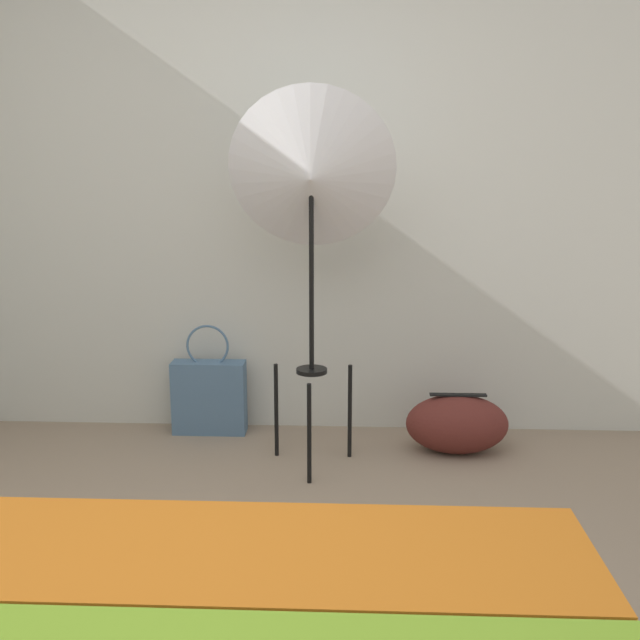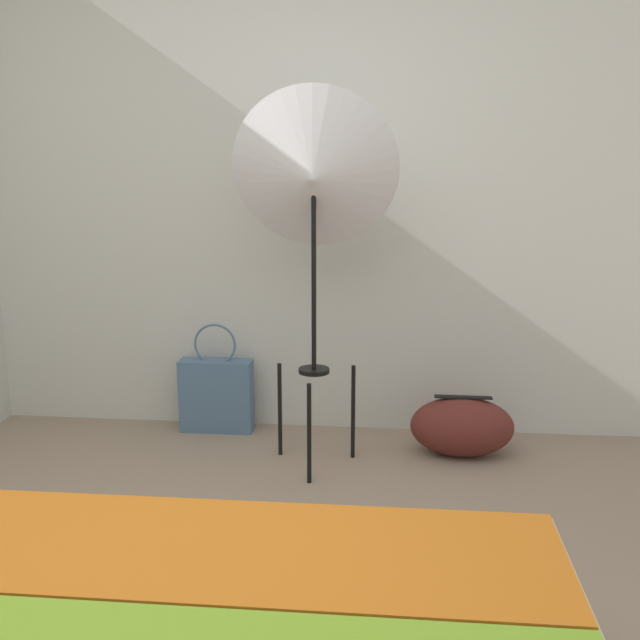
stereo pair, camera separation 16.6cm
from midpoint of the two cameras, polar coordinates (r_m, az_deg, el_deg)
name	(u,v)px [view 1 (the left image)]	position (r m, az deg, el deg)	size (l,w,h in m)	color
wall_back	(244,181)	(3.89, -7.02, 10.46)	(8.00, 0.05, 2.60)	beige
photo_umbrella	(311,177)	(3.31, -2.14, 10.80)	(0.75, 0.40, 1.72)	black
tote_bag	(209,396)	(3.98, -9.64, -5.72)	(0.38, 0.12, 0.58)	slate
duffel_bag	(457,424)	(3.73, 9.13, -7.84)	(0.50, 0.29, 0.30)	#5B231E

